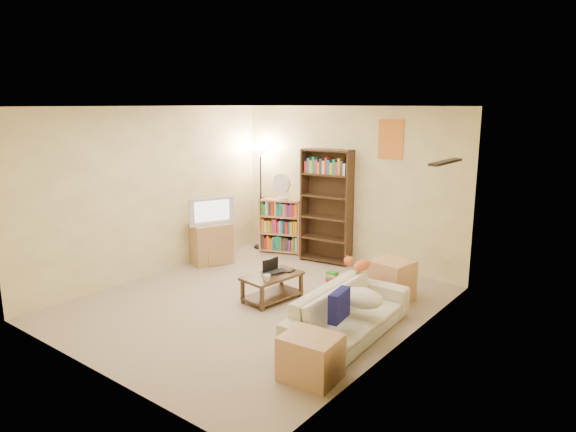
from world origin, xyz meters
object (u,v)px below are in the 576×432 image
(mug, at_px, (267,278))
(tv_stand, at_px, (211,243))
(tabby_cat, at_px, (360,264))
(short_bookshelf, at_px, (281,226))
(coffee_table, at_px, (272,285))
(laptop, at_px, (276,273))
(desk_fan, at_px, (282,186))
(side_table, at_px, (392,280))
(sofa, at_px, (349,313))
(tall_bookshelf, at_px, (326,204))
(end_cabinet, at_px, (311,358))
(television, at_px, (210,210))
(floor_lamp, at_px, (260,170))

(mug, relative_size, tv_stand, 0.18)
(tabby_cat, distance_m, short_bookshelf, 2.77)
(coffee_table, relative_size, laptop, 2.02)
(tabby_cat, xyz_separation_m, coffee_table, (-1.07, -0.40, -0.38))
(tv_stand, distance_m, desk_fan, 1.52)
(side_table, bearing_deg, sofa, -85.45)
(tall_bookshelf, bearing_deg, end_cabinet, -66.28)
(tabby_cat, distance_m, television, 2.90)
(sofa, height_order, tabby_cat, tabby_cat)
(mug, bearing_deg, television, 154.96)
(television, bearing_deg, mug, -92.05)
(tabby_cat, height_order, coffee_table, tabby_cat)
(coffee_table, bearing_deg, laptop, 54.74)
(mug, distance_m, short_bookshelf, 2.52)
(tabby_cat, xyz_separation_m, side_table, (0.17, 0.57, -0.33))
(tv_stand, height_order, desk_fan, desk_fan)
(tv_stand, height_order, short_bookshelf, short_bookshelf)
(desk_fan, relative_size, floor_lamp, 0.25)
(tabby_cat, bearing_deg, television, 174.90)
(laptop, distance_m, end_cabinet, 2.02)
(coffee_table, xyz_separation_m, mug, (0.11, -0.24, 0.18))
(short_bookshelf, distance_m, side_table, 2.69)
(tv_stand, bearing_deg, floor_lamp, 110.50)
(coffee_table, bearing_deg, tall_bookshelf, 109.26)
(tall_bookshelf, bearing_deg, sofa, -58.64)
(mug, distance_m, desk_fan, 2.57)
(side_table, bearing_deg, desk_fan, 161.81)
(end_cabinet, bearing_deg, desk_fan, 131.95)
(television, distance_m, side_table, 3.12)
(short_bookshelf, xyz_separation_m, end_cabinet, (2.84, -3.15, -0.25))
(short_bookshelf, bearing_deg, tv_stand, -133.71)
(coffee_table, relative_size, side_table, 1.58)
(side_table, bearing_deg, laptop, -141.98)
(short_bookshelf, xyz_separation_m, desk_fan, (0.05, -0.05, 0.70))
(sofa, height_order, laptop, sofa)
(sofa, distance_m, floor_lamp, 3.92)
(television, relative_size, tall_bookshelf, 0.40)
(sofa, height_order, floor_lamp, floor_lamp)
(mug, xyz_separation_m, tall_bookshelf, (-0.49, 2.08, 0.57))
(short_bookshelf, bearing_deg, sofa, -59.06)
(tv_stand, bearing_deg, desk_fan, 86.60)
(short_bookshelf, height_order, side_table, short_bookshelf)
(mug, xyz_separation_m, desk_fan, (-1.37, 2.04, 0.77))
(sofa, height_order, mug, sofa)
(sofa, distance_m, laptop, 1.34)
(mug, distance_m, tall_bookshelf, 2.21)
(sofa, relative_size, television, 2.52)
(tall_bookshelf, xyz_separation_m, side_table, (1.61, -0.86, -0.70))
(sofa, height_order, tall_bookshelf, tall_bookshelf)
(end_cabinet, bearing_deg, floor_lamp, 136.35)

